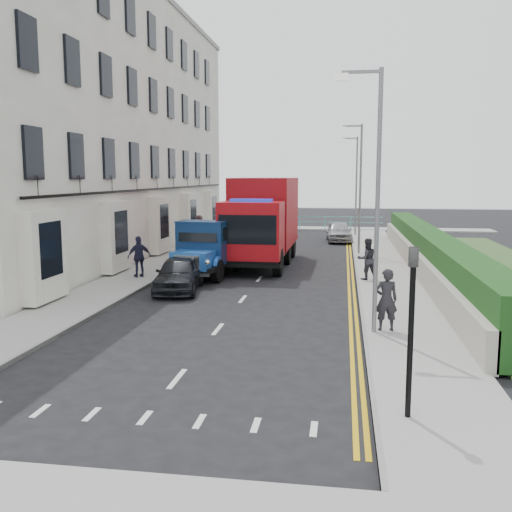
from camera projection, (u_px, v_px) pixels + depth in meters
name	position (u px, v px, depth m)	size (l,w,h in m)	color
ground	(232.00, 313.00, 17.97)	(120.00, 120.00, 0.00)	black
pavement_west	(162.00, 264.00, 27.55)	(2.40, 38.00, 0.12)	gray
pavement_east	(384.00, 269.00, 25.98)	(2.60, 38.00, 0.12)	gray
promenade	(300.00, 228.00, 46.35)	(30.00, 2.50, 0.12)	gray
sea_plane	(318.00, 208.00, 76.70)	(120.00, 120.00, 0.00)	slate
terrace_west	(107.00, 123.00, 31.12)	(6.31, 30.20, 14.25)	white
garden_east	(428.00, 252.00, 25.57)	(1.45, 28.00, 1.75)	#B2AD9E
seafront_railing	(300.00, 223.00, 45.49)	(13.00, 0.08, 1.11)	#59B2A5
lamp_near	(373.00, 187.00, 14.83)	(1.23, 0.18, 7.00)	slate
lamp_mid	(358.00, 181.00, 30.49)	(1.23, 0.18, 7.00)	slate
lamp_far	(355.00, 180.00, 40.28)	(1.23, 0.18, 7.00)	slate
traffic_signal	(412.00, 307.00, 9.65)	(0.16, 0.20, 3.10)	black
bedford_lorry	(204.00, 252.00, 23.86)	(2.49, 5.23, 2.39)	black
red_lorry	(263.00, 219.00, 27.46)	(2.80, 8.01, 4.18)	black
parked_car_front	(179.00, 274.00, 21.25)	(1.55, 3.85, 1.31)	black
parked_car_mid	(207.00, 258.00, 25.53)	(1.32, 3.78, 1.25)	#537BB2
parked_car_rear	(209.00, 243.00, 30.15)	(2.13, 5.24, 1.52)	silver
seafront_car_left	(263.00, 222.00, 44.73)	(2.25, 4.87, 1.35)	black
seafront_car_right	(339.00, 232.00, 37.33)	(1.57, 3.91, 1.33)	#A0A0A4
pedestrian_east_near	(386.00, 300.00, 15.35)	(0.62, 0.41, 1.70)	#242228
pedestrian_east_far	(367.00, 259.00, 22.96)	(0.81, 0.63, 1.67)	#29272F
pedestrian_west_near	(139.00, 257.00, 23.54)	(0.99, 0.41, 1.70)	#1D1D34
pedestrian_west_far	(199.00, 231.00, 33.58)	(0.92, 0.60, 1.89)	#473433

